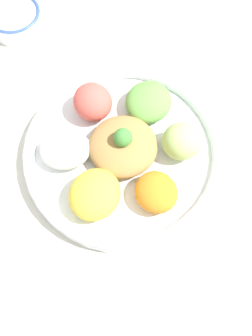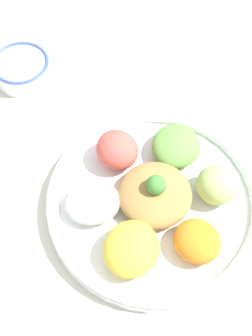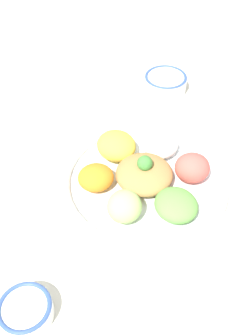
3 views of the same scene
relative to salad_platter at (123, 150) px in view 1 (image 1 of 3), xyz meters
The scene contains 4 objects.
ground_plane 0.04m from the salad_platter, 26.97° to the left, with size 2.40×2.40×0.00m, color silver.
salad_platter is the anchor object (origin of this frame).
sauce_bowl_red 0.36m from the salad_platter, 10.36° to the left, with size 0.11×0.11×0.04m.
serving_spoon_extra 0.31m from the salad_platter, 42.34° to the right, with size 0.07×0.13×0.01m.
Camera 1 is at (-0.29, 0.10, 0.63)m, focal length 42.00 mm.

